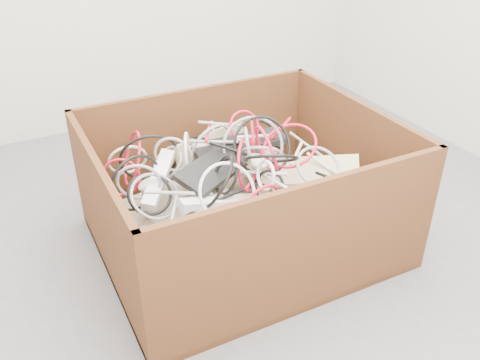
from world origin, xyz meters
name	(u,v)px	position (x,y,z in m)	size (l,w,h in m)	color
ground	(255,243)	(0.00, 0.00, 0.00)	(3.00, 3.00, 0.00)	#565558
cardboard_box	(239,215)	(-0.06, 0.03, 0.14)	(1.14, 0.95, 0.55)	#3D260F
keyboard_pile	(244,183)	(-0.03, 0.04, 0.29)	(1.00, 0.71, 0.33)	tan
mice_scatter	(246,175)	(-0.05, -0.01, 0.36)	(0.73, 0.65, 0.19)	beige
power_strip_left	(159,179)	(-0.37, 0.10, 0.36)	(0.30, 0.05, 0.04)	silver
power_strip_right	(221,204)	(-0.22, -0.14, 0.35)	(0.30, 0.06, 0.04)	silver
vga_plug	(339,167)	(0.34, -0.10, 0.34)	(0.04, 0.04, 0.02)	#0B0EAA
cable_tangle	(216,166)	(-0.16, 0.02, 0.41)	(0.96, 0.82, 0.43)	gray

